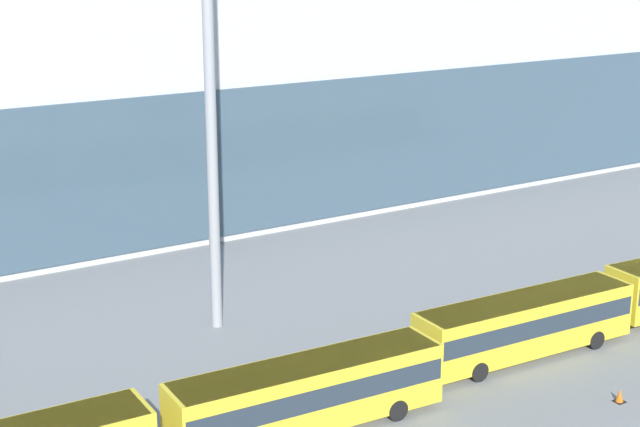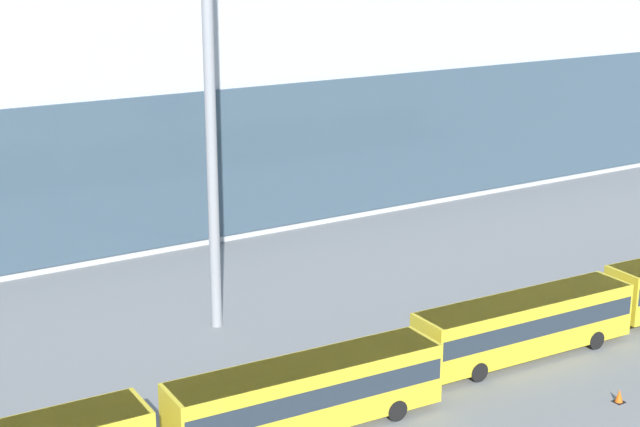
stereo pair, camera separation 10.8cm
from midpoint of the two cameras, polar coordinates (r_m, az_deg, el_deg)
name	(u,v)px [view 1 (the left image)]	position (r m, az deg, el deg)	size (l,w,h in m)	color
terminal_building	(618,48)	(108.17, 16.90, 9.22)	(154.78, 19.39, 32.41)	#B2B7BC
airliner_at_gate_far	(233,114)	(93.09, -5.10, 5.82)	(36.15, 35.55, 13.58)	silver
airliner_parked_remote	(594,70)	(128.72, 15.63, 8.02)	(41.26, 40.38, 14.41)	white
shuttle_bus_1	(308,391)	(43.72, -0.78, -10.29)	(12.89, 3.29, 3.21)	gold
shuttle_bus_2	(525,322)	(52.12, 11.80, -6.21)	(12.87, 3.18, 3.21)	gold
traffic_cone_1	(620,396)	(48.93, 16.98, -10.11)	(0.50, 0.50, 0.65)	black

